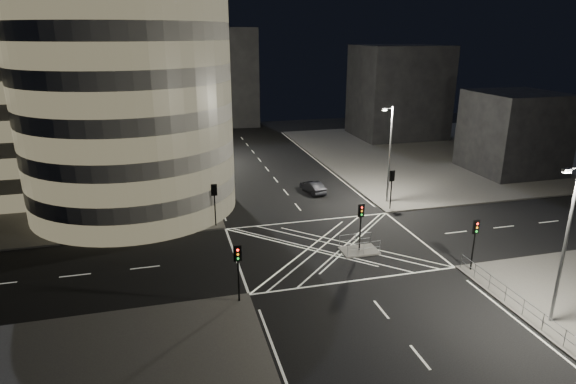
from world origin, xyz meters
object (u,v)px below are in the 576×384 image
object	(u,v)px
traffic_signal_nl	(238,263)
street_lamp_left_near	(201,156)
traffic_signal_fr	(392,183)
traffic_signal_fl	(214,197)
street_lamp_left_far	(189,124)
traffic_signal_island	(361,219)
sedan	(313,187)
central_island	(359,251)
street_lamp_right_near	(565,241)
street_lamp_right_far	(389,151)
traffic_signal_nr	(475,236)

from	to	relation	value
traffic_signal_nl	street_lamp_left_near	world-z (taller)	street_lamp_left_near
traffic_signal_nl	traffic_signal_fr	bearing A→B (deg)	37.69
street_lamp_left_near	traffic_signal_fl	bearing A→B (deg)	-83.03
traffic_signal_fr	street_lamp_left_far	world-z (taller)	street_lamp_left_far
traffic_signal_island	sedan	world-z (taller)	traffic_signal_island
traffic_signal_nl	sedan	distance (m)	24.01
central_island	sedan	world-z (taller)	sedan
street_lamp_left_near	street_lamp_right_near	size ratio (longest dim) A/B	1.00
traffic_signal_fl	sedan	size ratio (longest dim) A/B	0.99
street_lamp_left_far	sedan	xyz separation A→B (m)	(12.32, -15.94, -4.88)
central_island	street_lamp_left_far	distance (m)	33.95
central_island	street_lamp_left_near	size ratio (longest dim) A/B	0.30
traffic_signal_nl	street_lamp_right_far	bearing A→B (deg)	40.91
sedan	central_island	bearing A→B (deg)	76.58
traffic_signal_island	sedan	distance (m)	15.74
central_island	sedan	xyz separation A→B (m)	(0.88, 15.56, 0.59)
traffic_signal_fr	street_lamp_left_far	bearing A→B (deg)	128.17
central_island	traffic_signal_nl	bearing A→B (deg)	-153.86
traffic_signal_nr	traffic_signal_island	size ratio (longest dim) A/B	1.00
traffic_signal_fr	street_lamp_right_near	bearing A→B (deg)	-88.25
street_lamp_left_far	street_lamp_right_far	size ratio (longest dim) A/B	1.00
sedan	street_lamp_right_far	bearing A→B (deg)	132.17
traffic_signal_fl	traffic_signal_island	distance (m)	13.62
traffic_signal_island	street_lamp_right_far	xyz separation A→B (m)	(7.44, 10.50, 2.63)
street_lamp_left_near	sedan	xyz separation A→B (m)	(12.32, 2.06, -4.88)
street_lamp_left_far	street_lamp_right_far	distance (m)	28.23
traffic_signal_fr	sedan	world-z (taller)	traffic_signal_fr
traffic_signal_fl	traffic_signal_nl	world-z (taller)	same
traffic_signal_nr	street_lamp_left_far	world-z (taller)	street_lamp_left_far
traffic_signal_nl	street_lamp_right_far	xyz separation A→B (m)	(18.24, 15.80, 2.63)
street_lamp_left_far	traffic_signal_nr	bearing A→B (deg)	-63.64
traffic_signal_fl	sedan	world-z (taller)	traffic_signal_fl
traffic_signal_fr	street_lamp_right_near	size ratio (longest dim) A/B	0.40
traffic_signal_nl	street_lamp_right_far	world-z (taller)	street_lamp_right_far
sedan	traffic_signal_island	bearing A→B (deg)	76.58
traffic_signal_nl	street_lamp_left_far	distance (m)	36.90
traffic_signal_fr	street_lamp_left_far	xyz separation A→B (m)	(-18.24, 23.20, 2.63)
street_lamp_left_near	street_lamp_right_near	bearing A→B (deg)	-54.03
traffic_signal_fr	sedan	bearing A→B (deg)	129.19
street_lamp_right_far	sedan	distance (m)	9.61
central_island	traffic_signal_nr	world-z (taller)	traffic_signal_nr
central_island	traffic_signal_fl	bearing A→B (deg)	142.46
traffic_signal_nl	traffic_signal_island	xyz separation A→B (m)	(10.80, 5.30, 0.00)
traffic_signal_nr	street_lamp_left_near	xyz separation A→B (m)	(-18.24, 18.80, 2.63)
traffic_signal_fr	sedan	xyz separation A→B (m)	(-5.92, 7.26, -2.25)
central_island	sedan	distance (m)	15.59
sedan	street_lamp_right_near	bearing A→B (deg)	92.98
street_lamp_left_far	street_lamp_right_near	xyz separation A→B (m)	(18.87, -44.00, 0.00)
central_island	street_lamp_right_far	bearing A→B (deg)	54.70
street_lamp_left_far	sedan	world-z (taller)	street_lamp_left_far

